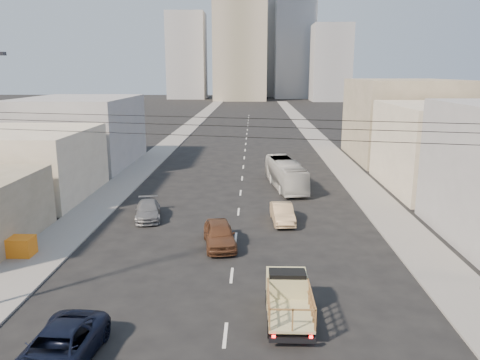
{
  "coord_description": "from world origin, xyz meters",
  "views": [
    {
      "loc": [
        1.13,
        -15.9,
        10.98
      ],
      "look_at": [
        0.23,
        16.21,
        3.5
      ],
      "focal_mm": 35.0,
      "sensor_mm": 36.0,
      "label": 1
    }
  ],
  "objects_px": {
    "crate_stack": "(18,246)",
    "sedan_brown": "(219,234)",
    "sedan_tan": "(282,213)",
    "city_bus": "(286,174)",
    "sedan_grey": "(148,210)",
    "navy_pickup": "(58,350)",
    "flatbed_pickup": "(288,296)"
  },
  "relations": [
    {
      "from": "crate_stack",
      "to": "navy_pickup",
      "type": "bearing_deg",
      "value": -57.44
    },
    {
      "from": "sedan_tan",
      "to": "crate_stack",
      "type": "bearing_deg",
      "value": -160.41
    },
    {
      "from": "flatbed_pickup",
      "to": "sedan_grey",
      "type": "distance_m",
      "value": 17.46
    },
    {
      "from": "sedan_grey",
      "to": "navy_pickup",
      "type": "bearing_deg",
      "value": -99.24
    },
    {
      "from": "city_bus",
      "to": "sedan_tan",
      "type": "distance_m",
      "value": 10.79
    },
    {
      "from": "flatbed_pickup",
      "to": "navy_pickup",
      "type": "height_order",
      "value": "flatbed_pickup"
    },
    {
      "from": "sedan_tan",
      "to": "crate_stack",
      "type": "relative_size",
      "value": 2.36
    },
    {
      "from": "sedan_grey",
      "to": "sedan_brown",
      "type": "bearing_deg",
      "value": -55.08
    },
    {
      "from": "city_bus",
      "to": "flatbed_pickup",
      "type": "bearing_deg",
      "value": -102.35
    },
    {
      "from": "sedan_brown",
      "to": "sedan_tan",
      "type": "distance_m",
      "value": 6.61
    },
    {
      "from": "sedan_brown",
      "to": "crate_stack",
      "type": "distance_m",
      "value": 12.21
    },
    {
      "from": "sedan_tan",
      "to": "crate_stack",
      "type": "distance_m",
      "value": 17.84
    },
    {
      "from": "crate_stack",
      "to": "sedan_brown",
      "type": "bearing_deg",
      "value": 10.22
    },
    {
      "from": "sedan_tan",
      "to": "crate_stack",
      "type": "height_order",
      "value": "sedan_tan"
    },
    {
      "from": "flatbed_pickup",
      "to": "navy_pickup",
      "type": "distance_m",
      "value": 9.77
    },
    {
      "from": "navy_pickup",
      "to": "sedan_brown",
      "type": "relative_size",
      "value": 1.13
    },
    {
      "from": "sedan_tan",
      "to": "sedan_brown",
      "type": "bearing_deg",
      "value": -135.03
    },
    {
      "from": "city_bus",
      "to": "navy_pickup",
      "type": "bearing_deg",
      "value": -118.96
    },
    {
      "from": "sedan_tan",
      "to": "sedan_grey",
      "type": "relative_size",
      "value": 0.95
    },
    {
      "from": "sedan_brown",
      "to": "crate_stack",
      "type": "bearing_deg",
      "value": -179.21
    },
    {
      "from": "sedan_tan",
      "to": "city_bus",
      "type": "bearing_deg",
      "value": 80.95
    },
    {
      "from": "city_bus",
      "to": "sedan_brown",
      "type": "xyz_separation_m",
      "value": [
        -5.27,
        -15.71,
        -0.54
      ]
    },
    {
      "from": "sedan_grey",
      "to": "crate_stack",
      "type": "height_order",
      "value": "sedan_grey"
    },
    {
      "from": "navy_pickup",
      "to": "crate_stack",
      "type": "relative_size",
      "value": 2.96
    },
    {
      "from": "flatbed_pickup",
      "to": "sedan_grey",
      "type": "relative_size",
      "value": 0.98
    },
    {
      "from": "navy_pickup",
      "to": "sedan_tan",
      "type": "relative_size",
      "value": 1.26
    },
    {
      "from": "flatbed_pickup",
      "to": "city_bus",
      "type": "distance_m",
      "value": 24.7
    },
    {
      "from": "flatbed_pickup",
      "to": "navy_pickup",
      "type": "xyz_separation_m",
      "value": [
        -8.95,
        -3.9,
        -0.35
      ]
    },
    {
      "from": "navy_pickup",
      "to": "sedan_brown",
      "type": "xyz_separation_m",
      "value": [
        5.2,
        12.84,
        0.06
      ]
    },
    {
      "from": "sedan_grey",
      "to": "flatbed_pickup",
      "type": "bearing_deg",
      "value": -67.85
    },
    {
      "from": "flatbed_pickup",
      "to": "sedan_tan",
      "type": "xyz_separation_m",
      "value": [
        0.58,
        13.93,
        -0.4
      ]
    },
    {
      "from": "flatbed_pickup",
      "to": "crate_stack",
      "type": "distance_m",
      "value": 17.17
    }
  ]
}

